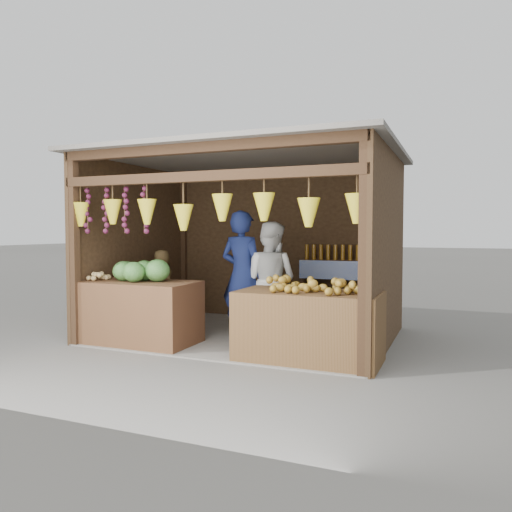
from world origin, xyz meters
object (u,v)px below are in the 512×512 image
Objects in this scene: man_standing at (242,275)px; counter_left at (140,313)px; woman_standing at (270,281)px; vendor_seated at (162,280)px; counter_right at (309,326)px.

counter_left is at bearing 42.77° from man_standing.
woman_standing is at bearing -151.92° from man_standing.
man_standing is 1.60m from vendor_seated.
woman_standing reaches higher than vendor_seated.
vendor_seated is (-0.38, 1.13, 0.33)m from counter_left.
vendor_seated is (-1.93, 0.18, -0.08)m from woman_standing.
vendor_seated reaches higher than counter_right.
vendor_seated is (-2.79, 1.14, 0.34)m from counter_right.
counter_left is at bearing 39.51° from woman_standing.
woman_standing is (-0.86, 0.96, 0.42)m from counter_right.
counter_left is at bearing 129.17° from vendor_seated.
woman_standing is 1.72× the size of vendor_seated.
woman_standing is (0.38, 0.14, -0.08)m from man_standing.
woman_standing is (1.55, 0.95, 0.41)m from counter_left.
man_standing is (1.18, 0.82, 0.49)m from counter_left.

